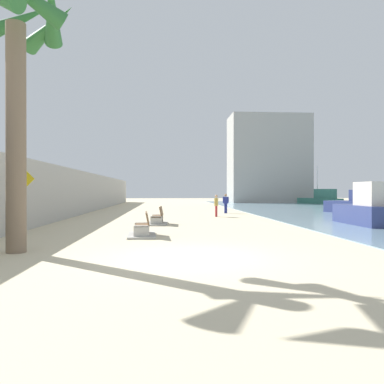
{
  "coord_description": "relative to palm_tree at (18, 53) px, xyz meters",
  "views": [
    {
      "loc": [
        -0.68,
        -10.13,
        1.84
      ],
      "look_at": [
        0.76,
        10.17,
        1.76
      ],
      "focal_mm": 34.54,
      "sensor_mm": 36.0,
      "label": 1
    }
  ],
  "objects": [
    {
      "name": "harbor_building",
      "position": [
        20.23,
        44.78,
        0.73
      ],
      "size": [
        12.0,
        6.0,
        13.36
      ],
      "primitive_type": "cube",
      "color": "#9E9E99",
      "rests_on": "ground"
    },
    {
      "name": "person_standing",
      "position": [
        7.94,
        14.44,
        -5.05
      ],
      "size": [
        0.31,
        0.48,
        1.56
      ],
      "color": "#B22D33",
      "rests_on": "ground"
    },
    {
      "name": "boat_far_left",
      "position": [
        25.47,
        37.44,
        -5.17
      ],
      "size": [
        4.14,
        6.92,
        5.23
      ],
      "color": "#337060",
      "rests_on": "water_bay"
    },
    {
      "name": "person_walking",
      "position": [
        9.24,
        18.32,
        -5.04
      ],
      "size": [
        0.52,
        0.26,
        1.58
      ],
      "color": "navy",
      "rests_on": "ground"
    },
    {
      "name": "palm_tree",
      "position": [
        0.0,
        0.0,
        0.0
      ],
      "size": [
        3.47,
        3.64,
        8.23
      ],
      "color": "#7A6651",
      "rests_on": "ground"
    },
    {
      "name": "bench_near",
      "position": [
        3.45,
        3.65,
        -5.71
      ],
      "size": [
        1.21,
        2.15,
        0.98
      ],
      "color": "#ADAAA3",
      "rests_on": "ground"
    },
    {
      "name": "bench_far",
      "position": [
        3.94,
        8.83,
        -5.71
      ],
      "size": [
        1.18,
        2.14,
        0.98
      ],
      "color": "#ADAAA3",
      "rests_on": "ground"
    },
    {
      "name": "ground_plane",
      "position": [
        5.07,
        16.78,
        -5.95
      ],
      "size": [
        120.0,
        120.0,
        0.0
      ],
      "primitive_type": "plane",
      "color": "beige"
    },
    {
      "name": "pedestrian_sign",
      "position": [
        -1.69,
        5.03,
        -4.22
      ],
      "size": [
        0.85,
        0.08,
        2.77
      ],
      "color": "slate",
      "rests_on": "ground"
    },
    {
      "name": "boat_distant",
      "position": [
        15.18,
        7.41,
        -5.09
      ],
      "size": [
        2.17,
        4.43,
        2.25
      ],
      "color": "navy",
      "rests_on": "water_bay"
    },
    {
      "name": "boat_outer",
      "position": [
        19.89,
        16.9,
        -5.22
      ],
      "size": [
        4.14,
        5.84,
        1.87
      ],
      "color": "navy",
      "rests_on": "water_bay"
    },
    {
      "name": "seawall",
      "position": [
        -2.43,
        16.78,
        -4.27
      ],
      "size": [
        0.8,
        64.0,
        3.36
      ],
      "primitive_type": "cube",
      "color": "#ADAAA3",
      "rests_on": "ground"
    }
  ]
}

